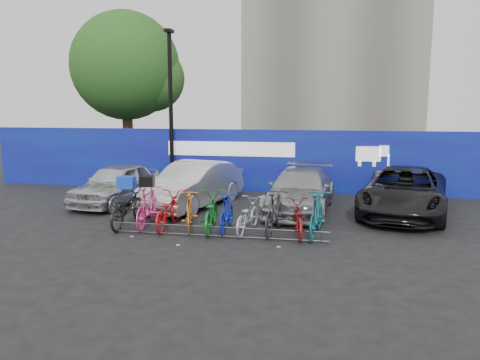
% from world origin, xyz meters
% --- Properties ---
extents(ground, '(100.00, 100.00, 0.00)m').
position_xyz_m(ground, '(0.00, 0.00, 0.00)').
color(ground, black).
rests_on(ground, ground).
extents(hoarding, '(22.00, 0.18, 2.40)m').
position_xyz_m(hoarding, '(0.01, 6.00, 1.20)').
color(hoarding, '#150B9A').
rests_on(hoarding, ground).
extents(tree, '(5.40, 5.20, 7.80)m').
position_xyz_m(tree, '(-6.77, 10.06, 5.07)').
color(tree, '#382314').
rests_on(tree, ground).
extents(lamppost, '(0.25, 0.50, 6.11)m').
position_xyz_m(lamppost, '(-3.20, 5.40, 3.27)').
color(lamppost, black).
rests_on(lamppost, ground).
extents(bike_rack, '(5.60, 0.03, 0.30)m').
position_xyz_m(bike_rack, '(-0.00, -0.60, 0.16)').
color(bike_rack, '#595B60').
rests_on(bike_rack, ground).
extents(car_0, '(2.19, 4.21, 1.37)m').
position_xyz_m(car_0, '(-4.34, 2.88, 0.68)').
color(car_0, silver).
rests_on(car_0, ground).
extents(car_1, '(2.70, 4.76, 1.48)m').
position_xyz_m(car_1, '(-1.61, 2.81, 0.74)').
color(car_1, silver).
rests_on(car_1, ground).
extents(car_2, '(2.31, 4.78, 1.34)m').
position_xyz_m(car_2, '(1.89, 2.84, 0.67)').
color(car_2, '#9D9DA2').
rests_on(car_2, ground).
extents(car_3, '(3.45, 5.58, 1.44)m').
position_xyz_m(car_3, '(5.05, 2.94, 0.72)').
color(car_3, black).
rests_on(car_3, ground).
extents(bike_0, '(0.77, 2.06, 1.07)m').
position_xyz_m(bike_0, '(-2.73, 0.08, 0.54)').
color(bike_0, black).
rests_on(bike_0, ground).
extents(bike_1, '(0.64, 1.94, 1.15)m').
position_xyz_m(bike_1, '(-2.13, 0.08, 0.57)').
color(bike_1, '#EC358E').
rests_on(bike_1, ground).
extents(bike_2, '(0.67, 1.88, 0.99)m').
position_xyz_m(bike_2, '(-1.55, 0.07, 0.49)').
color(bike_2, red).
rests_on(bike_2, ground).
extents(bike_3, '(0.90, 1.78, 1.03)m').
position_xyz_m(bike_3, '(-0.93, 0.03, 0.51)').
color(bike_3, orange).
rests_on(bike_3, ground).
extents(bike_4, '(0.90, 2.02, 1.03)m').
position_xyz_m(bike_4, '(-0.35, 0.03, 0.51)').
color(bike_4, '#147025').
rests_on(bike_4, ground).
extents(bike_5, '(0.50, 1.70, 1.02)m').
position_xyz_m(bike_5, '(0.09, 0.04, 0.51)').
color(bike_5, '#1021AC').
rests_on(bike_5, ground).
extents(bike_6, '(0.86, 1.80, 0.91)m').
position_xyz_m(bike_6, '(0.65, 0.03, 0.45)').
color(bike_6, '#AFB3B7').
rests_on(bike_6, ground).
extents(bike_7, '(0.79, 1.95, 1.14)m').
position_xyz_m(bike_7, '(1.38, 0.05, 0.57)').
color(bike_7, '#28282B').
rests_on(bike_7, ground).
extents(bike_8, '(0.84, 1.83, 0.93)m').
position_xyz_m(bike_8, '(1.99, -0.07, 0.46)').
color(bike_8, maroon).
rests_on(bike_8, ground).
extents(bike_9, '(0.80, 2.00, 1.17)m').
position_xyz_m(bike_9, '(2.45, -0.04, 0.58)').
color(bike_9, '#165C69').
rests_on(bike_9, ground).
extents(cargo_crate, '(0.49, 0.39, 0.33)m').
position_xyz_m(cargo_crate, '(-2.73, 0.08, 1.24)').
color(cargo_crate, blue).
rests_on(cargo_crate, bike_0).
extents(cargo_topcase, '(0.42, 0.39, 0.28)m').
position_xyz_m(cargo_topcase, '(-2.13, 0.08, 1.29)').
color(cargo_topcase, black).
rests_on(cargo_topcase, bike_1).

